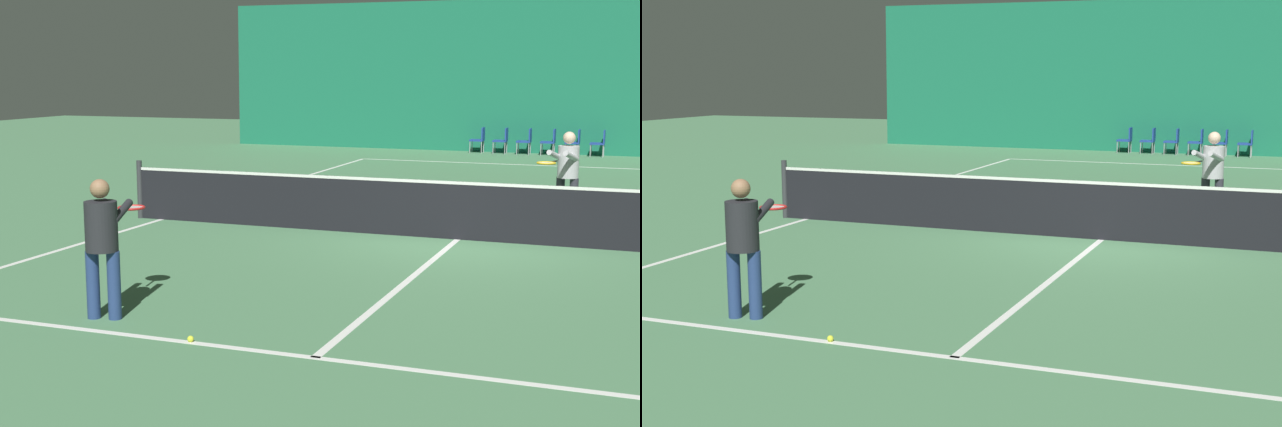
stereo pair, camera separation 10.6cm
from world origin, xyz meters
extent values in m
plane|color=#4C7F56|center=(0.00, 0.00, 0.00)|extent=(60.00, 60.00, 0.00)
cube|color=#196B4C|center=(0.00, 15.66, 2.48)|extent=(23.00, 0.12, 4.97)
cube|color=white|center=(0.00, 11.90, 0.00)|extent=(11.00, 0.10, 0.00)
cube|color=white|center=(0.00, 6.40, 0.00)|extent=(8.25, 0.10, 0.00)
cube|color=white|center=(0.00, -6.40, 0.00)|extent=(8.25, 0.10, 0.00)
cube|color=white|center=(-5.50, 0.00, 0.00)|extent=(0.10, 23.80, 0.00)
cube|color=white|center=(0.00, 0.00, 0.00)|extent=(0.10, 12.80, 0.00)
cube|color=black|center=(0.00, 0.00, 0.47)|extent=(11.90, 0.02, 0.95)
cube|color=white|center=(0.00, 0.00, 0.92)|extent=(11.90, 0.02, 0.05)
cylinder|color=#333338|center=(-5.95, 0.00, 0.53)|extent=(0.10, 0.10, 1.07)
cylinder|color=navy|center=(-2.79, -5.99, 0.38)|extent=(0.17, 0.17, 0.76)
cylinder|color=navy|center=(-2.55, -5.93, 0.38)|extent=(0.17, 0.17, 0.76)
cylinder|color=#232328|center=(-2.67, -5.96, 1.04)|extent=(0.43, 0.43, 0.55)
sphere|color=#936B4C|center=(-2.67, -5.96, 1.45)|extent=(0.21, 0.21, 0.21)
cylinder|color=#232328|center=(-2.87, -5.75, 1.16)|extent=(0.21, 0.53, 0.22)
cylinder|color=#232328|center=(-2.59, -5.68, 1.16)|extent=(0.21, 0.53, 0.22)
cylinder|color=black|center=(-2.82, -5.32, 1.10)|extent=(0.10, 0.30, 0.03)
torus|color=red|center=(-2.88, -5.02, 1.10)|extent=(0.40, 0.40, 0.03)
cylinder|color=silver|center=(-2.88, -5.02, 1.10)|extent=(0.33, 0.33, 0.00)
cylinder|color=#2D2D38|center=(1.59, 2.37, 0.40)|extent=(0.19, 0.19, 0.80)
cylinder|color=#2D2D38|center=(1.34, 2.44, 0.40)|extent=(0.19, 0.19, 0.80)
cylinder|color=#B7B7BC|center=(1.47, 2.40, 1.09)|extent=(0.46, 0.46, 0.58)
sphere|color=beige|center=(1.47, 2.40, 1.52)|extent=(0.22, 0.22, 0.22)
cylinder|color=#B7B7BC|center=(1.53, 2.11, 1.22)|extent=(0.25, 0.55, 0.23)
cylinder|color=#B7B7BC|center=(1.25, 2.20, 1.22)|extent=(0.25, 0.55, 0.23)
cylinder|color=black|center=(1.27, 1.76, 1.15)|extent=(0.11, 0.30, 0.03)
torus|color=gold|center=(1.19, 1.46, 1.15)|extent=(0.41, 0.41, 0.03)
cylinder|color=silver|center=(1.19, 1.46, 1.15)|extent=(0.34, 0.34, 0.00)
cylinder|color=#99999E|center=(-2.82, 15.30, 0.20)|extent=(0.03, 0.03, 0.39)
cylinder|color=#99999E|center=(-2.82, 14.92, 0.20)|extent=(0.03, 0.03, 0.39)
cylinder|color=#99999E|center=(-2.44, 15.30, 0.20)|extent=(0.03, 0.03, 0.39)
cylinder|color=#99999E|center=(-2.44, 14.92, 0.20)|extent=(0.03, 0.03, 0.39)
cube|color=navy|center=(-2.63, 15.11, 0.41)|extent=(0.44, 0.44, 0.05)
cube|color=navy|center=(-2.43, 15.11, 0.64)|extent=(0.04, 0.44, 0.40)
cylinder|color=#99999E|center=(-2.06, 15.30, 0.20)|extent=(0.03, 0.03, 0.39)
cylinder|color=#99999E|center=(-2.06, 14.92, 0.20)|extent=(0.03, 0.03, 0.39)
cylinder|color=#99999E|center=(-1.68, 15.30, 0.20)|extent=(0.03, 0.03, 0.39)
cylinder|color=#99999E|center=(-1.68, 14.92, 0.20)|extent=(0.03, 0.03, 0.39)
cube|color=navy|center=(-1.87, 15.11, 0.41)|extent=(0.44, 0.44, 0.05)
cube|color=navy|center=(-1.67, 15.11, 0.64)|extent=(0.04, 0.44, 0.40)
cylinder|color=#99999E|center=(-1.30, 15.30, 0.20)|extent=(0.03, 0.03, 0.39)
cylinder|color=#99999E|center=(-1.30, 14.92, 0.20)|extent=(0.03, 0.03, 0.39)
cylinder|color=#99999E|center=(-0.92, 15.30, 0.20)|extent=(0.03, 0.03, 0.39)
cylinder|color=#99999E|center=(-0.92, 14.92, 0.20)|extent=(0.03, 0.03, 0.39)
cube|color=navy|center=(-1.11, 15.11, 0.41)|extent=(0.44, 0.44, 0.05)
cube|color=navy|center=(-0.91, 15.11, 0.64)|extent=(0.04, 0.44, 0.40)
cylinder|color=#99999E|center=(-0.54, 15.30, 0.20)|extent=(0.03, 0.03, 0.39)
cylinder|color=#99999E|center=(-0.54, 14.92, 0.20)|extent=(0.03, 0.03, 0.39)
cylinder|color=#99999E|center=(-0.16, 15.30, 0.20)|extent=(0.03, 0.03, 0.39)
cylinder|color=#99999E|center=(-0.16, 14.92, 0.20)|extent=(0.03, 0.03, 0.39)
cube|color=navy|center=(-0.35, 15.11, 0.41)|extent=(0.44, 0.44, 0.05)
cube|color=navy|center=(-0.15, 15.11, 0.64)|extent=(0.04, 0.44, 0.40)
cylinder|color=#99999E|center=(0.22, 15.30, 0.20)|extent=(0.03, 0.03, 0.39)
cylinder|color=#99999E|center=(0.22, 14.92, 0.20)|extent=(0.03, 0.03, 0.39)
cylinder|color=#99999E|center=(0.60, 15.30, 0.20)|extent=(0.03, 0.03, 0.39)
cylinder|color=#99999E|center=(0.60, 14.92, 0.20)|extent=(0.03, 0.03, 0.39)
cube|color=navy|center=(0.41, 15.11, 0.41)|extent=(0.44, 0.44, 0.05)
cube|color=navy|center=(0.61, 15.11, 0.64)|extent=(0.04, 0.44, 0.40)
cylinder|color=#99999E|center=(0.97, 15.30, 0.20)|extent=(0.03, 0.03, 0.39)
cylinder|color=#99999E|center=(0.97, 14.92, 0.20)|extent=(0.03, 0.03, 0.39)
cylinder|color=#99999E|center=(1.35, 15.30, 0.20)|extent=(0.03, 0.03, 0.39)
cylinder|color=#99999E|center=(1.35, 14.92, 0.20)|extent=(0.03, 0.03, 0.39)
cube|color=navy|center=(1.16, 15.11, 0.41)|extent=(0.44, 0.44, 0.05)
cube|color=navy|center=(1.36, 15.11, 0.64)|extent=(0.04, 0.44, 0.40)
sphere|color=#D1DB33|center=(-1.36, -6.38, 0.03)|extent=(0.07, 0.07, 0.07)
camera|label=1|loc=(2.96, -14.03, 2.74)|focal=50.00mm
camera|label=2|loc=(3.06, -14.00, 2.74)|focal=50.00mm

